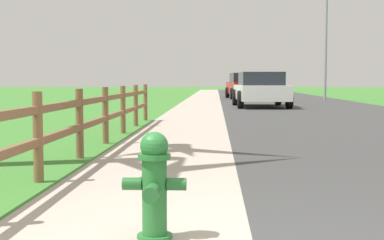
{
  "coord_description": "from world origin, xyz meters",
  "views": [
    {
      "loc": [
        -0.27,
        -3.15,
        1.14
      ],
      "look_at": [
        -0.61,
        4.87,
        0.55
      ],
      "focal_mm": 51.55,
      "sensor_mm": 36.0,
      "label": 1
    }
  ],
  "objects_px": {
    "street_lamp": "(328,20)",
    "parked_car_red": "(244,86)",
    "fire_hydrant": "(154,184)",
    "parked_suv_white": "(261,89)"
  },
  "relations": [
    {
      "from": "fire_hydrant",
      "to": "parked_suv_white",
      "type": "xyz_separation_m",
      "value": [
        2.33,
        19.44,
        0.35
      ]
    },
    {
      "from": "fire_hydrant",
      "to": "parked_car_red",
      "type": "bearing_deg",
      "value": 85.81
    },
    {
      "from": "fire_hydrant",
      "to": "street_lamp",
      "type": "bearing_deg",
      "value": 76.18
    },
    {
      "from": "parked_car_red",
      "to": "fire_hydrant",
      "type": "bearing_deg",
      "value": -94.19
    },
    {
      "from": "parked_suv_white",
      "to": "parked_car_red",
      "type": "distance_m",
      "value": 10.28
    },
    {
      "from": "street_lamp",
      "to": "parked_car_red",
      "type": "bearing_deg",
      "value": 140.29
    },
    {
      "from": "parked_car_red",
      "to": "street_lamp",
      "type": "relative_size",
      "value": 0.66
    },
    {
      "from": "fire_hydrant",
      "to": "parked_car_red",
      "type": "distance_m",
      "value": 29.8
    },
    {
      "from": "fire_hydrant",
      "to": "street_lamp",
      "type": "distance_m",
      "value": 27.25
    },
    {
      "from": "fire_hydrant",
      "to": "street_lamp",
      "type": "height_order",
      "value": "street_lamp"
    }
  ]
}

